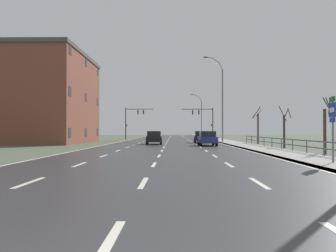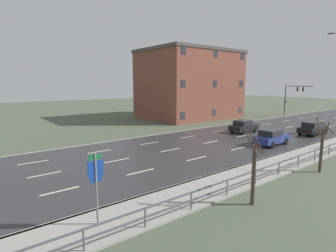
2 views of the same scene
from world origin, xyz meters
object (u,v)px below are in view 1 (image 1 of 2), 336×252
object	(u,v)px
car_near_left	(207,138)
brick_building	(41,98)
street_lamp_distant	(201,116)
highway_sign	(333,121)
car_near_right	(154,138)
street_lamp_midground	(221,100)
traffic_signal_left	(133,118)
traffic_signal_right	(205,117)
car_far_right	(201,137)

from	to	relation	value
car_near_left	brick_building	world-z (taller)	brick_building
street_lamp_distant	highway_sign	xyz separation A→B (m)	(0.97, -63.66, -2.99)
highway_sign	car_near_right	bearing A→B (deg)	112.65
street_lamp_midground	car_near_right	xyz separation A→B (m)	(-8.83, -6.17, -4.94)
traffic_signal_left	car_near_right	world-z (taller)	traffic_signal_left
highway_sign	car_near_left	distance (m)	20.29
traffic_signal_right	traffic_signal_left	distance (m)	13.20
street_lamp_distant	highway_sign	world-z (taller)	street_lamp_distant
car_near_left	car_far_right	world-z (taller)	same
highway_sign	car_far_right	bearing A→B (deg)	97.55
street_lamp_distant	traffic_signal_right	world-z (taller)	street_lamp_distant
car_far_right	car_near_right	bearing A→B (deg)	-137.29
highway_sign	brick_building	size ratio (longest dim) A/B	0.20
highway_sign	brick_building	xyz separation A→B (m)	(-25.29, 28.34, 3.87)
highway_sign	street_lamp_midground	bearing A→B (deg)	91.85
street_lamp_distant	traffic_signal_left	world-z (taller)	street_lamp_distant
brick_building	traffic_signal_left	bearing A→B (deg)	58.48
traffic_signal_left	brick_building	bearing A→B (deg)	-121.52
traffic_signal_right	brick_building	size ratio (longest dim) A/B	0.35
street_lamp_distant	traffic_signal_right	distance (m)	20.34
street_lamp_midground	car_far_right	distance (m)	5.78
highway_sign	street_lamp_distant	bearing A→B (deg)	90.88
street_lamp_midground	street_lamp_distant	size ratio (longest dim) A/B	1.13
highway_sign	traffic_signal_left	bearing A→B (deg)	108.41
traffic_signal_right	highway_sign	bearing A→B (deg)	-87.46
street_lamp_midground	car_far_right	xyz separation A→B (m)	(-2.85, -0.92, -4.94)
car_near_right	brick_building	bearing A→B (deg)	159.87
street_lamp_distant	highway_sign	bearing A→B (deg)	-89.12
highway_sign	brick_building	world-z (taller)	brick_building
street_lamp_midground	traffic_signal_right	bearing A→B (deg)	94.02
traffic_signal_right	street_lamp_distant	bearing A→B (deg)	87.32
car_near_right	brick_building	xyz separation A→B (m)	(-15.51, 4.90, 5.14)
car_near_right	brick_building	size ratio (longest dim) A/B	0.25
traffic_signal_left	car_far_right	xyz separation A→B (m)	(11.21, -16.41, -3.23)
street_lamp_distant	car_near_right	size ratio (longest dim) A/B	2.49
highway_sign	brick_building	bearing A→B (deg)	131.74
street_lamp_midground	car_far_right	bearing A→B (deg)	-162.14
car_near_left	traffic_signal_left	bearing A→B (deg)	112.90
car_far_right	traffic_signal_right	bearing A→B (deg)	84.15
street_lamp_distant	car_far_right	size ratio (longest dim) A/B	2.51
street_lamp_midground	street_lamp_distant	world-z (taller)	street_lamp_midground
car_near_right	brick_building	distance (m)	17.05
brick_building	highway_sign	bearing A→B (deg)	-48.26
street_lamp_midground	traffic_signal_right	distance (m)	13.92
traffic_signal_left	traffic_signal_right	bearing A→B (deg)	-7.52
car_near_left	brick_building	distance (m)	23.61
street_lamp_midground	street_lamp_distant	xyz separation A→B (m)	(-0.02, 34.05, -0.68)
highway_sign	car_near_right	xyz separation A→B (m)	(-9.78, 23.44, -1.27)
highway_sign	traffic_signal_left	world-z (taller)	traffic_signal_left
traffic_signal_left	car_near_left	xyz separation A→B (m)	(11.15, -25.23, -3.23)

